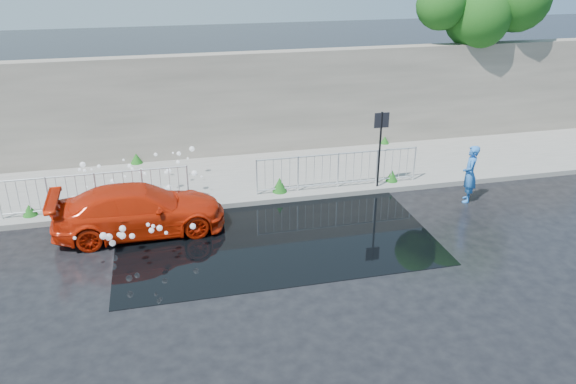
{
  "coord_description": "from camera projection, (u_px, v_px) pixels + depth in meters",
  "views": [
    {
      "loc": [
        -2.12,
        -11.67,
        6.88
      ],
      "look_at": [
        0.99,
        1.42,
        1.0
      ],
      "focal_mm": 35.0,
      "sensor_mm": 36.0,
      "label": 1
    }
  ],
  "objects": [
    {
      "name": "retaining_wall",
      "position": [
        221.0,
        105.0,
        19.27
      ],
      "size": [
        30.0,
        0.6,
        3.5
      ],
      "primitive_type": "cube",
      "color": "#645E54",
      "rests_on": "pavement"
    },
    {
      "name": "ground",
      "position": [
        262.0,
        256.0,
        13.61
      ],
      "size": [
        90.0,
        90.0,
        0.0
      ],
      "primitive_type": "plane",
      "color": "black",
      "rests_on": "ground"
    },
    {
      "name": "puddle",
      "position": [
        274.0,
        235.0,
        14.61
      ],
      "size": [
        8.0,
        5.0,
        0.01
      ],
      "primitive_type": "cube",
      "color": "black",
      "rests_on": "ground"
    },
    {
      "name": "tree",
      "position": [
        489.0,
        7.0,
        20.37
      ],
      "size": [
        5.13,
        2.49,
        6.45
      ],
      "color": "#332114",
      "rests_on": "ground"
    },
    {
      "name": "sign_post",
      "position": [
        381.0,
        137.0,
        16.58
      ],
      "size": [
        0.45,
        0.06,
        2.5
      ],
      "color": "black",
      "rests_on": "ground"
    },
    {
      "name": "railing_left",
      "position": [
        96.0,
        190.0,
        15.46
      ],
      "size": [
        5.05,
        0.05,
        1.1
      ],
      "color": "silver",
      "rests_on": "pavement"
    },
    {
      "name": "curb",
      "position": [
        242.0,
        203.0,
        16.26
      ],
      "size": [
        30.0,
        0.25,
        0.16
      ],
      "primitive_type": "cube",
      "color": "slate",
      "rests_on": "ground"
    },
    {
      "name": "person",
      "position": [
        470.0,
        174.0,
        16.25
      ],
      "size": [
        0.66,
        0.74,
        1.71
      ],
      "primitive_type": "imported",
      "rotation": [
        0.0,
        0.0,
        -2.08
      ],
      "color": "blue",
      "rests_on": "ground"
    },
    {
      "name": "railing_right",
      "position": [
        338.0,
        169.0,
        16.94
      ],
      "size": [
        5.05,
        0.05,
        1.1
      ],
      "color": "silver",
      "rests_on": "pavement"
    },
    {
      "name": "red_car",
      "position": [
        139.0,
        210.0,
        14.54
      ],
      "size": [
        4.42,
        1.91,
        1.27
      ],
      "primitive_type": "imported",
      "rotation": [
        0.0,
        0.0,
        1.6
      ],
      "color": "#BC1F07",
      "rests_on": "ground"
    },
    {
      "name": "pavement",
      "position": [
        233.0,
        178.0,
        18.04
      ],
      "size": [
        30.0,
        4.0,
        0.15
      ],
      "primitive_type": "cube",
      "color": "slate",
      "rests_on": "ground"
    },
    {
      "name": "weeds",
      "position": [
        236.0,
        177.0,
        17.43
      ],
      "size": [
        12.17,
        3.93,
        0.45
      ],
      "color": "#184813",
      "rests_on": "pavement"
    },
    {
      "name": "water_spray",
      "position": [
        139.0,
        194.0,
        15.37
      ],
      "size": [
        3.68,
        5.62,
        1.05
      ],
      "color": "white",
      "rests_on": "ground"
    }
  ]
}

